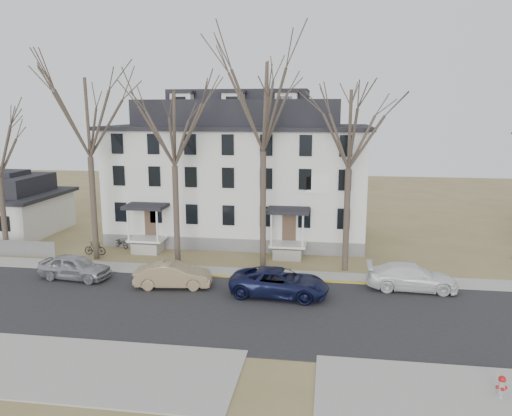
% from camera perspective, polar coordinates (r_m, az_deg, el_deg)
% --- Properties ---
extents(ground, '(120.00, 120.00, 0.00)m').
position_cam_1_polar(ground, '(25.32, -4.56, -13.23)').
color(ground, olive).
rests_on(ground, ground).
extents(main_road, '(120.00, 10.00, 0.04)m').
position_cam_1_polar(main_road, '(27.11, -3.60, -11.52)').
color(main_road, '#27272A').
rests_on(main_road, ground).
extents(far_sidewalk, '(120.00, 2.00, 0.08)m').
position_cam_1_polar(far_sidewalk, '(32.63, -1.39, -7.54)').
color(far_sidewalk, '#A09F97').
rests_on(far_sidewalk, ground).
extents(near_sidewalk_right, '(14.00, 5.00, 0.08)m').
position_cam_1_polar(near_sidewalk_right, '(21.39, 27.03, -19.31)').
color(near_sidewalk_right, '#A09F97').
rests_on(near_sidewalk_right, ground).
extents(near_sidewalk_left, '(20.00, 5.00, 0.08)m').
position_cam_1_polar(near_sidewalk_left, '(24.30, -26.95, -15.55)').
color(near_sidewalk_left, '#A09F97').
rests_on(near_sidewalk_left, ground).
extents(yellow_curb, '(14.00, 0.25, 0.06)m').
position_cam_1_polar(yellow_curb, '(31.34, 7.46, -8.42)').
color(yellow_curb, gold).
rests_on(yellow_curb, ground).
extents(boarding_house, '(20.80, 12.36, 12.05)m').
position_cam_1_polar(boarding_house, '(41.39, -1.81, 4.07)').
color(boarding_house, slate).
rests_on(boarding_house, ground).
extents(small_house, '(8.70, 8.70, 5.00)m').
position_cam_1_polar(small_house, '(47.88, -26.51, 0.07)').
color(small_house, silver).
rests_on(small_house, ground).
extents(tree_far_left, '(8.40, 8.40, 13.72)m').
position_cam_1_polar(tree_far_left, '(36.16, -18.70, 10.39)').
color(tree_far_left, '#473B31').
rests_on(tree_far_left, ground).
extents(tree_mid_left, '(7.80, 7.80, 12.74)m').
position_cam_1_polar(tree_mid_left, '(33.89, -9.42, 9.55)').
color(tree_mid_left, '#473B31').
rests_on(tree_mid_left, ground).
extents(tree_center, '(9.00, 9.00, 14.70)m').
position_cam_1_polar(tree_center, '(32.57, 0.84, 12.25)').
color(tree_center, '#473B31').
rests_on(tree_center, ground).
extents(tree_mid_right, '(7.80, 7.80, 12.74)m').
position_cam_1_polar(tree_mid_right, '(32.30, 10.69, 9.45)').
color(tree_mid_right, '#473B31').
rests_on(tree_mid_right, ground).
extents(car_silver, '(4.69, 2.31, 1.54)m').
position_cam_1_polar(car_silver, '(33.39, -20.00, -6.40)').
color(car_silver, '#9E9FA5').
rests_on(car_silver, ground).
extents(car_tan, '(4.71, 2.18, 1.50)m').
position_cam_1_polar(car_tan, '(30.38, -9.44, -7.63)').
color(car_tan, '#8C7855').
rests_on(car_tan, ground).
extents(car_navy, '(5.76, 2.98, 1.55)m').
position_cam_1_polar(car_navy, '(28.67, 2.69, -8.57)').
color(car_navy, '#13173A').
rests_on(car_navy, ground).
extents(car_white, '(5.24, 2.19, 1.51)m').
position_cam_1_polar(car_white, '(31.01, 17.35, -7.59)').
color(car_white, white).
rests_on(car_white, ground).
extents(bicycle_left, '(1.70, 1.36, 0.86)m').
position_cam_1_polar(bicycle_left, '(39.72, -15.13, -3.88)').
color(bicycle_left, black).
rests_on(bicycle_left, ground).
extents(bicycle_right, '(1.64, 0.47, 0.98)m').
position_cam_1_polar(bicycle_right, '(38.33, -17.93, -4.49)').
color(bicycle_right, black).
rests_on(bicycle_right, ground).
extents(fire_hydrant, '(0.37, 0.35, 0.90)m').
position_cam_1_polar(fire_hydrant, '(21.37, 26.24, -17.88)').
color(fire_hydrant, '#B7B7BA').
rests_on(fire_hydrant, ground).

